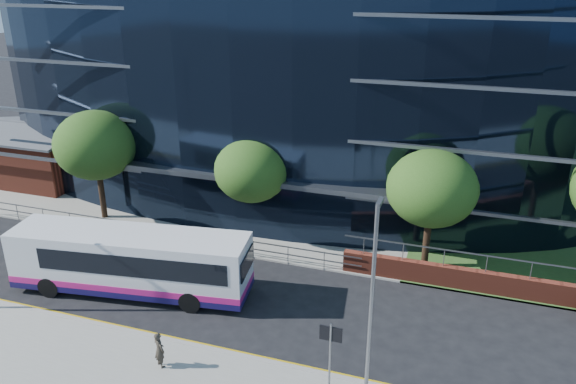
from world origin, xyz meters
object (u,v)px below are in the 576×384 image
(tree_far_b, at_px, (252,170))
(brick_pavilion, at_px, (35,154))
(tree_far_c, at_px, (432,189))
(streetlight_east, at_px, (371,305))
(city_bus, at_px, (133,261))
(pedestrian_b, at_px, (159,350))
(street_sign, at_px, (331,342))
(tree_far_a, at_px, (95,145))

(tree_far_b, bearing_deg, brick_pavilion, 168.12)
(tree_far_c, relative_size, streetlight_east, 0.81)
(city_bus, xyz_separation_m, pedestrian_b, (4.15, -4.69, -0.75))
(tree_far_c, bearing_deg, pedestrian_b, -128.29)
(brick_pavilion, distance_m, tree_far_b, 19.55)
(streetlight_east, bearing_deg, tree_far_b, 127.63)
(tree_far_b, bearing_deg, streetlight_east, -52.37)
(streetlight_east, relative_size, city_bus, 0.67)
(tree_far_b, bearing_deg, street_sign, -55.92)
(tree_far_b, xyz_separation_m, tree_far_c, (10.00, -0.50, 0.33))
(pedestrian_b, bearing_deg, tree_far_a, -18.84)
(tree_far_b, bearing_deg, tree_far_a, -177.14)
(brick_pavilion, relative_size, streetlight_east, 1.08)
(city_bus, bearing_deg, tree_far_c, 19.53)
(brick_pavilion, xyz_separation_m, city_bus, (15.69, -11.42, -0.26))
(tree_far_c, height_order, pedestrian_b, tree_far_c)
(street_sign, height_order, city_bus, city_bus)
(tree_far_c, height_order, streetlight_east, streetlight_east)
(brick_pavilion, height_order, streetlight_east, streetlight_east)
(brick_pavilion, relative_size, pedestrian_b, 5.54)
(tree_far_a, height_order, streetlight_east, streetlight_east)
(street_sign, bearing_deg, tree_far_c, 76.71)
(tree_far_a, distance_m, tree_far_b, 10.03)
(tree_far_a, relative_size, tree_far_c, 1.07)
(tree_far_c, bearing_deg, streetlight_east, -95.11)
(tree_far_a, xyz_separation_m, tree_far_b, (10.00, 0.50, -0.65))
(city_bus, height_order, pedestrian_b, city_bus)
(street_sign, relative_size, tree_far_b, 0.46)
(brick_pavilion, relative_size, tree_far_a, 1.23)
(tree_far_a, bearing_deg, pedestrian_b, -46.99)
(tree_far_a, relative_size, city_bus, 0.58)
(tree_far_b, height_order, city_bus, tree_far_b)
(street_sign, xyz_separation_m, streetlight_east, (1.50, -0.59, 2.29))
(brick_pavilion, bearing_deg, tree_far_c, -8.82)
(street_sign, height_order, tree_far_c, tree_far_c)
(brick_pavilion, distance_m, streetlight_east, 32.19)
(brick_pavilion, xyz_separation_m, tree_far_a, (9.00, -4.50, 2.92))
(brick_pavilion, xyz_separation_m, street_sign, (26.50, -15.09, 0.21))
(brick_pavilion, bearing_deg, streetlight_east, -29.24)
(street_sign, xyz_separation_m, city_bus, (-10.81, 3.66, -0.47))
(city_bus, bearing_deg, brick_pavilion, 136.00)
(brick_pavilion, relative_size, tree_far_b, 1.42)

